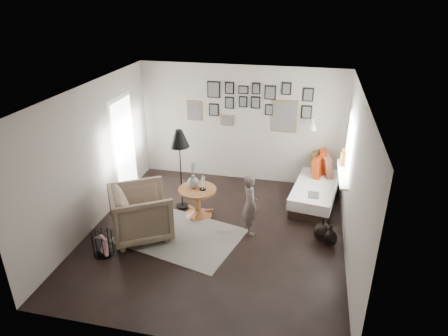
% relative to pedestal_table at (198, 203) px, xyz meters
% --- Properties ---
extents(ground, '(4.80, 4.80, 0.00)m').
position_rel_pedestal_table_xyz_m(ground, '(0.49, -0.58, -0.27)').
color(ground, black).
rests_on(ground, ground).
extents(wall_back, '(4.50, 0.00, 4.50)m').
position_rel_pedestal_table_xyz_m(wall_back, '(0.49, 1.82, 1.03)').
color(wall_back, gray).
rests_on(wall_back, ground).
extents(wall_front, '(4.50, 0.00, 4.50)m').
position_rel_pedestal_table_xyz_m(wall_front, '(0.49, -2.98, 1.03)').
color(wall_front, gray).
rests_on(wall_front, ground).
extents(wall_left, '(0.00, 4.80, 4.80)m').
position_rel_pedestal_table_xyz_m(wall_left, '(-1.76, -0.58, 1.03)').
color(wall_left, gray).
rests_on(wall_left, ground).
extents(wall_right, '(0.00, 4.80, 4.80)m').
position_rel_pedestal_table_xyz_m(wall_right, '(2.74, -0.58, 1.03)').
color(wall_right, gray).
rests_on(wall_right, ground).
extents(ceiling, '(4.80, 4.80, 0.00)m').
position_rel_pedestal_table_xyz_m(ceiling, '(0.49, -0.58, 2.33)').
color(ceiling, white).
rests_on(ceiling, wall_back).
extents(door_left, '(0.00, 2.14, 2.14)m').
position_rel_pedestal_table_xyz_m(door_left, '(-1.74, 0.62, 0.78)').
color(door_left, white).
rests_on(door_left, wall_left).
extents(window_right, '(0.15, 1.32, 1.30)m').
position_rel_pedestal_table_xyz_m(window_right, '(2.67, 0.76, 0.67)').
color(window_right, white).
rests_on(window_right, wall_right).
extents(gallery_wall, '(2.74, 0.03, 1.08)m').
position_rel_pedestal_table_xyz_m(gallery_wall, '(0.78, 1.80, 1.48)').
color(gallery_wall, olive).
rests_on(gallery_wall, wall_back).
extents(wall_sconce, '(0.18, 0.36, 0.16)m').
position_rel_pedestal_table_xyz_m(wall_sconce, '(2.04, 1.55, 1.20)').
color(wall_sconce, white).
rests_on(wall_sconce, wall_back).
extents(rug, '(2.36, 1.91, 0.01)m').
position_rel_pedestal_table_xyz_m(rug, '(-0.12, -0.76, -0.26)').
color(rug, beige).
rests_on(rug, ground).
extents(pedestal_table, '(0.73, 0.73, 0.57)m').
position_rel_pedestal_table_xyz_m(pedestal_table, '(0.00, 0.00, 0.00)').
color(pedestal_table, brown).
rests_on(pedestal_table, ground).
extents(vase, '(0.21, 0.21, 0.52)m').
position_rel_pedestal_table_xyz_m(vase, '(-0.08, 0.02, 0.47)').
color(vase, black).
rests_on(vase, pedestal_table).
extents(candles, '(0.13, 0.13, 0.27)m').
position_rel_pedestal_table_xyz_m(candles, '(0.11, -0.00, 0.44)').
color(candles, black).
rests_on(candles, pedestal_table).
extents(daybed, '(1.08, 1.96, 0.91)m').
position_rel_pedestal_table_xyz_m(daybed, '(2.22, 1.15, 0.01)').
color(daybed, black).
rests_on(daybed, ground).
extents(magazine_on_daybed, '(0.21, 0.28, 0.01)m').
position_rel_pedestal_table_xyz_m(magazine_on_daybed, '(2.17, 0.51, 0.16)').
color(magazine_on_daybed, black).
rests_on(magazine_on_daybed, daybed).
extents(armchair, '(1.38, 1.37, 0.92)m').
position_rel_pedestal_table_xyz_m(armchair, '(-0.78, -0.87, 0.19)').
color(armchair, brown).
rests_on(armchair, ground).
extents(armchair_cushion, '(0.58, 0.58, 0.19)m').
position_rel_pedestal_table_xyz_m(armchair_cushion, '(-0.75, -0.82, 0.21)').
color(armchair_cushion, white).
rests_on(armchair_cushion, armchair).
extents(floor_lamp, '(0.38, 0.38, 1.64)m').
position_rel_pedestal_table_xyz_m(floor_lamp, '(-0.40, 0.23, 1.15)').
color(floor_lamp, black).
rests_on(floor_lamp, ground).
extents(magazine_basket, '(0.43, 0.43, 0.40)m').
position_rel_pedestal_table_xyz_m(magazine_basket, '(-1.19, -1.55, -0.07)').
color(magazine_basket, black).
rests_on(magazine_basket, ground).
extents(demijohn_large, '(0.30, 0.30, 0.46)m').
position_rel_pedestal_table_xyz_m(demijohn_large, '(2.36, -0.36, -0.09)').
color(demijohn_large, black).
rests_on(demijohn_large, ground).
extents(demijohn_small, '(0.27, 0.27, 0.42)m').
position_rel_pedestal_table_xyz_m(demijohn_small, '(2.49, -0.48, -0.11)').
color(demijohn_small, black).
rests_on(demijohn_small, ground).
extents(child, '(0.44, 0.50, 1.14)m').
position_rel_pedestal_table_xyz_m(child, '(1.07, -0.36, 0.30)').
color(child, '#5F514B').
rests_on(child, ground).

